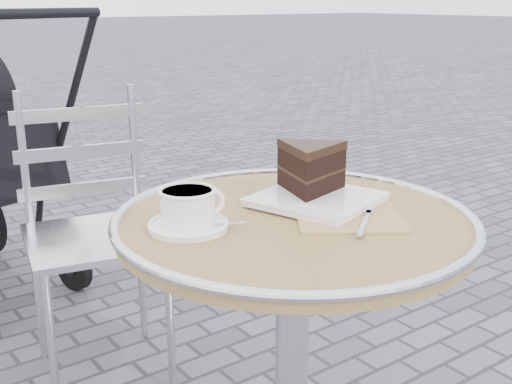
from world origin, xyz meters
TOP-DOWN VIEW (x-y plane):
  - cafe_table at (0.00, 0.00)m, footprint 0.72×0.72m
  - cappuccino_set at (-0.20, 0.07)m, footprint 0.16×0.15m
  - cake_plate_set at (0.10, 0.06)m, footprint 0.28×0.38m
  - bistro_chair at (-0.08, 0.90)m, footprint 0.47×0.47m

SIDE VIEW (x-z plane):
  - bistro_chair at x=-0.08m, z-range 0.11..0.99m
  - cafe_table at x=0.00m, z-range 0.20..0.94m
  - cappuccino_set at x=-0.20m, z-range 0.73..0.80m
  - cake_plate_set at x=0.10m, z-range 0.73..0.85m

